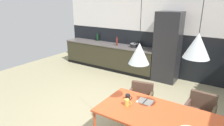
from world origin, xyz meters
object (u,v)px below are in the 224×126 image
(refrigerator_column, at_px, (167,47))
(pendant_lamp_over_table_far, at_px, (197,46))
(armchair_far_side, at_px, (140,96))
(bottle_vinegar_dark, at_px, (97,37))
(pendant_lamp_over_table_near, at_px, (139,53))
(mug_dark_espresso, at_px, (128,97))
(dining_table, at_px, (160,117))
(armchair_head_of_table, at_px, (201,108))
(bottle_oil_tall, at_px, (117,42))
(open_book, at_px, (145,102))
(mug_tall_blue, at_px, (127,102))
(cooking_pot, at_px, (134,45))

(refrigerator_column, xyz_separation_m, pendant_lamp_over_table_far, (1.26, -3.09, 0.81))
(armchair_far_side, bearing_deg, pendant_lamp_over_table_far, 129.94)
(bottle_vinegar_dark, height_order, pendant_lamp_over_table_near, pendant_lamp_over_table_near)
(mug_dark_espresso, bearing_deg, dining_table, -12.16)
(armchair_head_of_table, relative_size, bottle_vinegar_dark, 2.51)
(armchair_far_side, xyz_separation_m, bottle_oil_tall, (-1.90, 2.14, 0.54))
(open_book, distance_m, mug_dark_espresso, 0.29)
(mug_tall_blue, xyz_separation_m, pendant_lamp_over_table_near, (0.16, 0.03, 0.83))
(armchair_far_side, height_order, bottle_oil_tall, bottle_oil_tall)
(open_book, bearing_deg, dining_table, -33.12)
(armchair_head_of_table, xyz_separation_m, mug_tall_blue, (-0.97, -1.00, 0.30))
(dining_table, bearing_deg, armchair_head_of_table, 65.49)
(dining_table, xyz_separation_m, cooking_pot, (-1.99, 3.11, 0.24))
(armchair_far_side, xyz_separation_m, open_book, (0.37, -0.65, 0.28))
(refrigerator_column, distance_m, open_book, 2.90)
(armchair_head_of_table, height_order, mug_dark_espresso, mug_dark_espresso)
(mug_tall_blue, distance_m, pendant_lamp_over_table_far, 1.39)
(dining_table, relative_size, armchair_head_of_table, 2.47)
(bottle_vinegar_dark, bearing_deg, mug_tall_blue, -46.97)
(armchair_far_side, xyz_separation_m, bottle_vinegar_dark, (-2.93, 2.40, 0.55))
(armchair_far_side, distance_m, pendant_lamp_over_table_far, 1.97)
(dining_table, bearing_deg, refrigerator_column, 106.13)
(mug_dark_espresso, bearing_deg, bottle_oil_tall, 124.69)
(dining_table, bearing_deg, open_book, 146.88)
(dining_table, bearing_deg, pendant_lamp_over_table_near, -177.96)
(armchair_far_side, bearing_deg, mug_dark_espresso, 86.71)
(bottle_vinegar_dark, bearing_deg, open_book, -42.78)
(cooking_pot, xyz_separation_m, bottle_vinegar_dark, (-1.64, 0.16, 0.07))
(mug_dark_espresso, relative_size, bottle_vinegar_dark, 0.42)
(armchair_head_of_table, relative_size, pendant_lamp_over_table_near, 0.61)
(armchair_far_side, bearing_deg, refrigerator_column, -95.79)
(mug_tall_blue, relative_size, mug_dark_espresso, 1.03)
(refrigerator_column, relative_size, mug_tall_blue, 15.68)
(refrigerator_column, xyz_separation_m, dining_table, (0.88, -3.05, -0.32))
(mug_dark_espresso, height_order, pendant_lamp_over_table_far, pendant_lamp_over_table_far)
(open_book, distance_m, pendant_lamp_over_table_near, 0.91)
(mug_tall_blue, bearing_deg, bottle_oil_tall, 124.10)
(pendant_lamp_over_table_far, bearing_deg, mug_dark_espresso, 170.57)
(armchair_head_of_table, bearing_deg, bottle_oil_tall, -30.56)
(bottle_oil_tall, relative_size, pendant_lamp_over_table_near, 0.24)
(bottle_vinegar_dark, bearing_deg, mug_dark_espresso, -46.11)
(refrigerator_column, relative_size, pendant_lamp_over_table_near, 1.65)
(open_book, relative_size, bottle_vinegar_dark, 0.82)
(mug_dark_espresso, xyz_separation_m, bottle_oil_tall, (-1.99, 2.87, 0.22))
(armchair_far_side, bearing_deg, mug_tall_blue, 90.08)
(cooking_pot, relative_size, pendant_lamp_over_table_far, 0.26)
(refrigerator_column, relative_size, mug_dark_espresso, 16.16)
(refrigerator_column, xyz_separation_m, bottle_oil_tall, (-1.72, -0.05, -0.02))
(refrigerator_column, xyz_separation_m, armchair_head_of_table, (1.32, -2.10, -0.53))
(cooking_pot, distance_m, bottle_vinegar_dark, 1.65)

